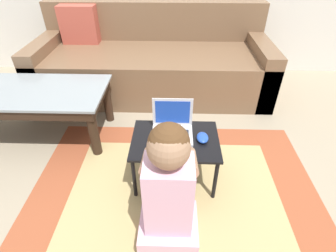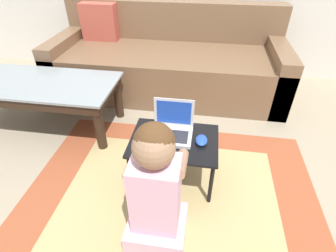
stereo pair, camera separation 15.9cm
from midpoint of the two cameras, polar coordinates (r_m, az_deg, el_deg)
ground_plane at (r=1.82m, az=0.84°, el=-10.91°), size 16.00×16.00×0.00m
area_rug at (r=1.67m, az=2.97°, el=-16.54°), size 1.83×1.53×0.01m
couch at (r=2.75m, az=1.64°, el=13.80°), size 2.24×0.93×0.80m
coffee_table at (r=2.27m, az=-23.91°, el=7.27°), size 1.18×0.55×0.41m
laptop_desk at (r=1.61m, az=4.17°, el=-4.10°), size 0.53×0.39×0.33m
laptop at (r=1.60m, az=3.75°, el=-0.94°), size 0.25×0.20×0.21m
computer_mouse at (r=1.58m, az=10.19°, el=-3.22°), size 0.07×0.10×0.03m
person_seated at (r=1.27m, az=1.05°, el=-14.46°), size 0.30×0.36×0.75m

